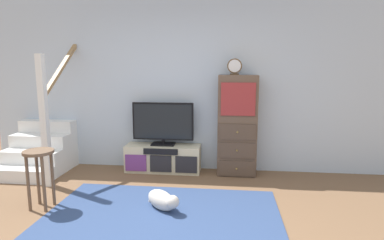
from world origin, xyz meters
The scene contains 9 objects.
back_wall centered at (0.00, 2.46, 1.35)m, with size 6.40×0.12×2.70m, color silver.
area_rug centered at (0.00, 0.60, 0.01)m, with size 2.60×1.80×0.01m, color navy.
media_console centered at (-0.30, 2.19, 0.21)m, with size 1.17×0.38×0.42m.
television centered at (-0.30, 2.22, 0.77)m, with size 0.95×0.22×0.67m.
side_cabinet centered at (0.84, 2.20, 0.75)m, with size 0.58×0.38×1.51m.
desk_clock centered at (0.78, 2.19, 1.63)m, with size 0.21×0.08×0.24m.
staircase centered at (-2.24, 2.20, 0.37)m, with size 1.00×1.36×2.20m.
bar_stool_near centered at (-1.44, 0.73, 0.52)m, with size 0.34×0.34×0.69m.
dog centered at (-0.03, 0.83, 0.12)m, with size 0.46×0.44×0.23m.
Camera 1 is at (0.70, -2.57, 1.63)m, focal length 29.89 mm.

